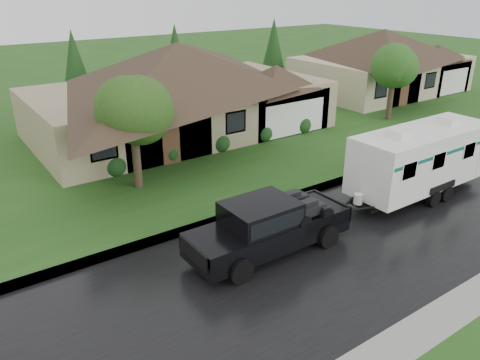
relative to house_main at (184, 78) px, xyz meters
name	(u,v)px	position (x,y,z in m)	size (l,w,h in m)	color
ground	(302,226)	(-2.29, -13.84, -3.59)	(140.00, 140.00, 0.00)	#215019
road	(338,247)	(-2.29, -15.84, -3.59)	(140.00, 8.00, 0.01)	black
curb	(268,204)	(-2.29, -11.59, -3.52)	(140.00, 0.50, 0.15)	gray
lawn	(147,133)	(-2.29, 1.16, -3.52)	(140.00, 26.00, 0.15)	#215019
house_main	(184,78)	(0.00, 0.00, 0.00)	(19.44, 10.80, 6.90)	gray
house_neighbor	(386,55)	(19.97, 0.50, -0.27)	(15.12, 9.72, 6.45)	#BAAF8A
tree_left_green	(132,110)	(-6.25, -6.68, 0.30)	(3.26, 3.26, 5.40)	#382B1E
tree_right_green	(394,68)	(13.03, -5.78, 0.11)	(3.10, 3.10, 5.12)	#382B1E
shrub_row	(220,142)	(-0.29, -4.54, -2.94)	(13.60, 1.00, 1.00)	#143814
pickup_truck	(267,225)	(-4.71, -14.56, -2.48)	(6.23, 2.37, 2.08)	black
travel_trailer	(421,157)	(4.10, -14.56, -1.76)	(7.68, 2.70, 3.45)	white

